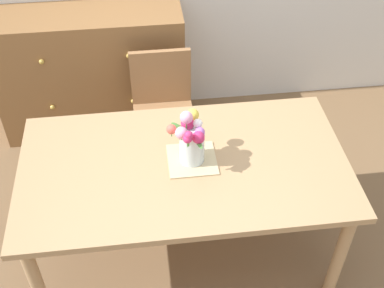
# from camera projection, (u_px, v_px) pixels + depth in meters

# --- Properties ---
(ground_plane) EXTENTS (12.00, 12.00, 0.00)m
(ground_plane) POSITION_uv_depth(u_px,v_px,m) (185.00, 247.00, 3.25)
(ground_plane) COLOR brown
(dining_table) EXTENTS (1.81, 0.99, 0.77)m
(dining_table) POSITION_uv_depth(u_px,v_px,m) (184.00, 174.00, 2.79)
(dining_table) COLOR tan
(dining_table) RESTS_ON ground_plane
(chair_far) EXTENTS (0.42, 0.42, 0.90)m
(chair_far) POSITION_uv_depth(u_px,v_px,m) (163.00, 106.00, 3.51)
(chair_far) COLOR #9E7047
(chair_far) RESTS_ON ground_plane
(dresser) EXTENTS (1.40, 0.47, 1.00)m
(dresser) POSITION_uv_depth(u_px,v_px,m) (92.00, 73.00, 3.83)
(dresser) COLOR olive
(dresser) RESTS_ON ground_plane
(placemat) EXTENTS (0.27, 0.27, 0.01)m
(placemat) POSITION_uv_depth(u_px,v_px,m) (192.00, 159.00, 2.75)
(placemat) COLOR #CCB789
(placemat) RESTS_ON dining_table
(flower_vase) EXTENTS (0.20, 0.28, 0.32)m
(flower_vase) POSITION_uv_depth(u_px,v_px,m) (191.00, 139.00, 2.65)
(flower_vase) COLOR silver
(flower_vase) RESTS_ON placemat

